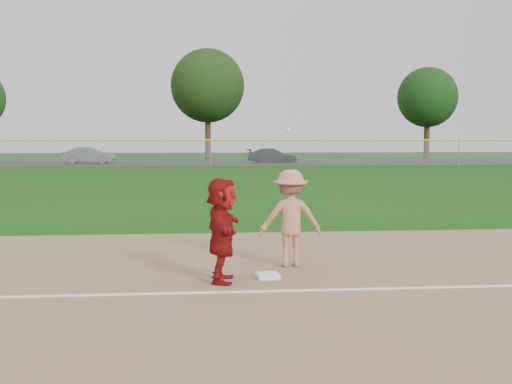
{
  "coord_description": "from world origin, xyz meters",
  "views": [
    {
      "loc": [
        -1.07,
        -10.07,
        2.32
      ],
      "look_at": [
        0.0,
        1.5,
        1.3
      ],
      "focal_mm": 45.0,
      "sensor_mm": 36.0,
      "label": 1
    }
  ],
  "objects": [
    {
      "name": "tree_2",
      "position": [
        0.0,
        51.5,
        7.06
      ],
      "size": [
        7.0,
        7.0,
        10.58
      ],
      "color": "#3B2415",
      "rests_on": "ground"
    },
    {
      "name": "car_right",
      "position": [
        5.43,
        44.98,
        0.63
      ],
      "size": [
        4.54,
        2.48,
        1.25
      ],
      "primitive_type": "imported",
      "rotation": [
        0.0,
        0.0,
        1.39
      ],
      "color": "black",
      "rests_on": "parking_asphalt"
    },
    {
      "name": "first_base",
      "position": [
        0.06,
        0.09,
        0.06
      ],
      "size": [
        0.38,
        0.38,
        0.08
      ],
      "primitive_type": "cube",
      "rotation": [
        0.0,
        0.0,
        0.1
      ],
      "color": "white",
      "rests_on": "infield_dirt"
    },
    {
      "name": "base_runner",
      "position": [
        -0.68,
        -0.1,
        0.85
      ],
      "size": [
        0.63,
        1.57,
        1.65
      ],
      "primitive_type": "imported",
      "rotation": [
        0.0,
        0.0,
        1.48
      ],
      "color": "maroon",
      "rests_on": "infield_dirt"
    },
    {
      "name": "first_base_play",
      "position": [
        0.56,
        1.03,
        0.87
      ],
      "size": [
        1.12,
        0.87,
        2.43
      ],
      "color": "#A1A1A3",
      "rests_on": "infield_dirt"
    },
    {
      "name": "car_mid",
      "position": [
        -10.03,
        44.75,
        0.7
      ],
      "size": [
        4.29,
        1.85,
        1.37
      ],
      "primitive_type": "imported",
      "rotation": [
        0.0,
        0.0,
        1.47
      ],
      "color": "#595D61",
      "rests_on": "parking_asphalt"
    },
    {
      "name": "outfield_fence",
      "position": [
        0.0,
        40.0,
        1.96
      ],
      "size": [
        110.0,
        0.12,
        110.0
      ],
      "color": "#999EA0",
      "rests_on": "ground"
    },
    {
      "name": "tree_3",
      "position": [
        22.0,
        52.8,
        6.16
      ],
      "size": [
        6.0,
        6.0,
        9.19
      ],
      "color": "#352113",
      "rests_on": "ground"
    },
    {
      "name": "ground",
      "position": [
        0.0,
        0.0,
        0.0
      ],
      "size": [
        160.0,
        160.0,
        0.0
      ],
      "primitive_type": "plane",
      "color": "#14430D",
      "rests_on": "ground"
    },
    {
      "name": "parking_asphalt",
      "position": [
        0.0,
        46.0,
        0.01
      ],
      "size": [
        120.0,
        10.0,
        0.01
      ],
      "primitive_type": "cube",
      "color": "black",
      "rests_on": "ground"
    },
    {
      "name": "foul_line",
      "position": [
        0.0,
        -0.8,
        0.03
      ],
      "size": [
        60.0,
        0.1,
        0.01
      ],
      "primitive_type": "cube",
      "color": "white",
      "rests_on": "infield_dirt"
    }
  ]
}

